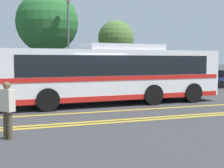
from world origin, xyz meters
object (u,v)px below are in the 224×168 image
object	(u,v)px
pedestrian_0	(7,107)
tree_0	(116,39)
parked_car_3	(164,80)
parked_car_2	(80,80)
transit_bus	(112,73)
tree_1	(47,23)
street_lamp	(68,23)

from	to	relation	value
pedestrian_0	tree_0	size ratio (longest dim) A/B	0.29
parked_car_3	tree_0	xyz separation A→B (m)	(-2.38, 3.99, 3.29)
parked_car_2	tree_0	size ratio (longest dim) A/B	0.76
transit_bus	parked_car_3	world-z (taller)	transit_bus
transit_bus	tree_1	world-z (taller)	tree_1
parked_car_2	street_lamp	xyz separation A→B (m)	(-0.33, 2.22, 4.08)
parked_car_2	pedestrian_0	distance (m)	12.77
parked_car_3	street_lamp	world-z (taller)	street_lamp
street_lamp	tree_1	world-z (taller)	tree_1
transit_bus	tree_0	distance (m)	10.91
parked_car_2	street_lamp	distance (m)	4.65
parked_car_2	pedestrian_0	xyz separation A→B (m)	(-4.91, -11.79, 0.09)
transit_bus	pedestrian_0	xyz separation A→B (m)	(-5.08, -5.68, -0.63)
transit_bus	tree_1	xyz separation A→B (m)	(-1.61, 11.46, 3.72)
street_lamp	tree_0	xyz separation A→B (m)	(4.34, 1.59, -0.92)
tree_1	pedestrian_0	bearing A→B (deg)	-101.45
tree_0	transit_bus	bearing A→B (deg)	-111.13
parked_car_3	tree_1	size ratio (longest dim) A/B	0.63
tree_1	transit_bus	bearing A→B (deg)	-82.02
tree_0	tree_1	bearing A→B (deg)	164.14
transit_bus	tree_1	size ratio (longest dim) A/B	1.48
parked_car_3	pedestrian_0	xyz separation A→B (m)	(-11.30, -11.61, 0.23)
tree_0	parked_car_3	bearing A→B (deg)	-59.14
transit_bus	parked_car_3	distance (m)	8.63
parked_car_2	tree_0	xyz separation A→B (m)	(4.01, 3.81, 3.15)
street_lamp	tree_1	xyz separation A→B (m)	(-1.10, 3.14, 0.36)
transit_bus	tree_1	distance (m)	12.16
parked_car_3	tree_0	world-z (taller)	tree_0
pedestrian_0	tree_1	world-z (taller)	tree_1
tree_0	parked_car_2	bearing A→B (deg)	-136.47
pedestrian_0	tree_1	size ratio (longest dim) A/B	0.20
tree_0	tree_1	size ratio (longest dim) A/B	0.70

